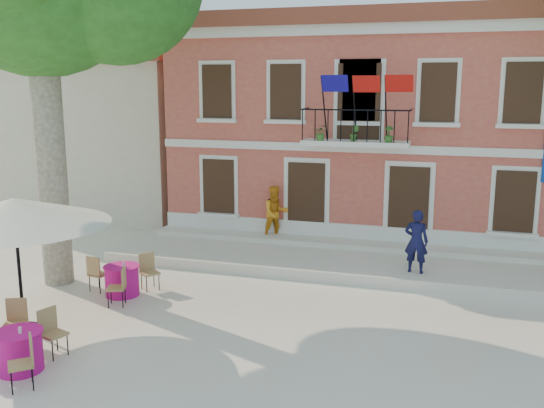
{
  "coord_description": "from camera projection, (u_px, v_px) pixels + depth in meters",
  "views": [
    {
      "loc": [
        4.83,
        -12.54,
        5.27
      ],
      "look_at": [
        -0.0,
        3.5,
        1.92
      ],
      "focal_mm": 40.0,
      "sensor_mm": 36.0,
      "label": 1
    }
  ],
  "objects": [
    {
      "name": "cafe_table_1",
      "position": [
        19.0,
        349.0,
        11.22
      ],
      "size": [
        1.77,
        1.84,
        0.95
      ],
      "color": "#C6127B",
      "rests_on": "ground"
    },
    {
      "name": "pedestrian_navy",
      "position": [
        416.0,
        241.0,
        16.02
      ],
      "size": [
        0.65,
        0.46,
        1.71
      ],
      "primitive_type": "imported",
      "rotation": [
        0.0,
        0.0,
        3.07
      ],
      "color": "#101138",
      "rests_on": "terrace"
    },
    {
      "name": "cafe_table_3",
      "position": [
        122.0,
        279.0,
        15.23
      ],
      "size": [
        1.76,
        1.85,
        0.95
      ],
      "color": "#C6127B",
      "rests_on": "ground"
    },
    {
      "name": "terrace",
      "position": [
        346.0,
        261.0,
        17.71
      ],
      "size": [
        14.0,
        3.4,
        0.3
      ],
      "primitive_type": "cube",
      "color": "silver",
      "rests_on": "ground"
    },
    {
      "name": "pedestrian_orange",
      "position": [
        276.0,
        213.0,
        19.43
      ],
      "size": [
        1.07,
        1.03,
        1.75
      ],
      "primitive_type": "imported",
      "rotation": [
        0.0,
        0.0,
        0.6
      ],
      "color": "orange",
      "rests_on": "terrace"
    },
    {
      "name": "neighbor_west",
      "position": [
        114.0,
        131.0,
        26.56
      ],
      "size": [
        9.4,
        9.4,
        6.4
      ],
      "color": "beige",
      "rests_on": "ground"
    },
    {
      "name": "patio_umbrella",
      "position": [
        14.0,
        212.0,
        12.62
      ],
      "size": [
        3.93,
        3.93,
        2.92
      ],
      "color": "black",
      "rests_on": "ground"
    },
    {
      "name": "main_building",
      "position": [
        375.0,
        124.0,
        22.24
      ],
      "size": [
        13.5,
        9.59,
        7.5
      ],
      "color": "#C86848",
      "rests_on": "ground"
    },
    {
      "name": "ground",
      "position": [
        229.0,
        312.0,
        14.17
      ],
      "size": [
        90.0,
        90.0,
        0.0
      ],
      "primitive_type": "plane",
      "color": "beige",
      "rests_on": "ground"
    }
  ]
}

